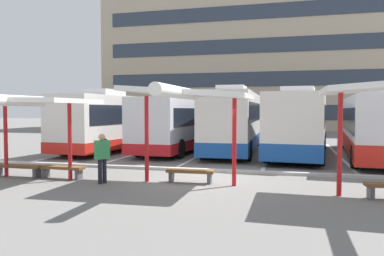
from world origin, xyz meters
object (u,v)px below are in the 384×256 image
(coach_bus_0, at_px, (116,122))
(waiting_shelter_0, at_px, (31,102))
(waiting_passenger_0, at_px, (102,155))
(waiting_shelter_1, at_px, (187,95))
(coach_bus_2, at_px, (235,122))
(bench_0, at_px, (17,168))
(bench_2, at_px, (190,173))
(coach_bus_4, at_px, (373,127))
(coach_bus_1, at_px, (184,123))
(bench_1, at_px, (62,169))
(coach_bus_3, at_px, (300,124))

(coach_bus_0, distance_m, waiting_shelter_0, 10.05)
(waiting_passenger_0, bearing_deg, waiting_shelter_1, 8.79)
(coach_bus_2, height_order, bench_0, coach_bus_2)
(coach_bus_0, bearing_deg, bench_2, -52.22)
(coach_bus_4, bearing_deg, waiting_shelter_1, -127.59)
(coach_bus_4, bearing_deg, coach_bus_2, 175.94)
(coach_bus_2, distance_m, bench_0, 12.29)
(coach_bus_4, distance_m, waiting_shelter_1, 12.31)
(coach_bus_2, bearing_deg, waiting_shelter_1, -90.73)
(coach_bus_1, height_order, bench_2, coach_bus_1)
(bench_0, distance_m, waiting_shelter_1, 6.99)
(waiting_shelter_0, relative_size, bench_1, 2.91)
(coach_bus_0, height_order, bench_1, coach_bus_0)
(coach_bus_0, height_order, coach_bus_3, coach_bus_0)
(bench_1, relative_size, waiting_passenger_0, 1.01)
(coach_bus_3, height_order, bench_0, coach_bus_3)
(coach_bus_0, xyz_separation_m, bench_2, (7.05, -9.10, -1.38))
(waiting_shelter_0, bearing_deg, coach_bus_2, 61.61)
(waiting_shelter_1, bearing_deg, coach_bus_4, 52.41)
(waiting_shelter_0, xyz_separation_m, waiting_passenger_0, (2.76, -0.07, -1.77))
(waiting_shelter_0, xyz_separation_m, waiting_shelter_1, (5.59, 0.37, 0.21))
(coach_bus_4, bearing_deg, bench_0, -145.09)
(coach_bus_4, xyz_separation_m, waiting_passenger_0, (-10.29, -10.13, -0.61))
(coach_bus_0, distance_m, coach_bus_3, 10.82)
(coach_bus_2, distance_m, waiting_shelter_1, 10.28)
(coach_bus_2, relative_size, bench_2, 6.47)
(coach_bus_2, height_order, coach_bus_3, coach_bus_2)
(waiting_shelter_0, distance_m, bench_1, 2.61)
(coach_bus_2, bearing_deg, coach_bus_4, -4.06)
(bench_1, bearing_deg, waiting_passenger_0, -15.12)
(bench_0, relative_size, waiting_passenger_0, 1.19)
(waiting_shelter_1, distance_m, bench_2, 2.66)
(coach_bus_2, bearing_deg, bench_0, -122.83)
(bench_2, bearing_deg, coach_bus_4, 51.16)
(bench_2, xyz_separation_m, waiting_passenger_0, (-2.83, -0.86, 0.64))
(coach_bus_0, distance_m, coach_bus_4, 14.51)
(coach_bus_0, xyz_separation_m, coach_bus_1, (3.99, 1.13, -0.09))
(coach_bus_1, distance_m, waiting_shelter_0, 11.36)
(coach_bus_3, height_order, waiting_shelter_0, coach_bus_3)
(coach_bus_4, relative_size, bench_1, 7.43)
(coach_bus_1, bearing_deg, bench_2, -73.30)
(coach_bus_1, distance_m, waiting_passenger_0, 11.11)
(coach_bus_0, xyz_separation_m, coach_bus_2, (7.18, 0.69, 0.05))
(coach_bus_2, relative_size, coach_bus_3, 0.99)
(waiting_shelter_1, bearing_deg, waiting_passenger_0, -171.21)
(coach_bus_1, height_order, waiting_shelter_0, coach_bus_1)
(bench_0, xyz_separation_m, bench_1, (1.80, 0.11, -0.01))
(coach_bus_3, bearing_deg, bench_0, -136.99)
(coach_bus_1, xyz_separation_m, coach_bus_3, (6.83, -1.13, 0.05))
(coach_bus_0, relative_size, coach_bus_3, 0.97)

